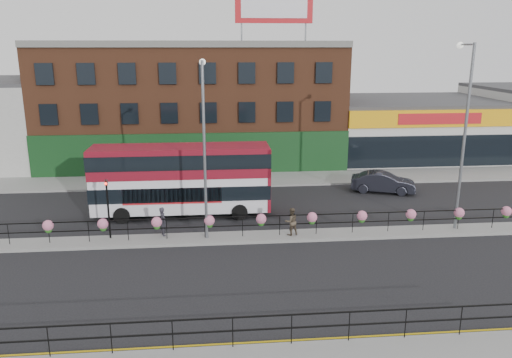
{
  "coord_description": "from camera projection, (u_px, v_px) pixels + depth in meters",
  "views": [
    {
      "loc": [
        -2.59,
        -24.95,
        10.0
      ],
      "look_at": [
        0.0,
        3.0,
        2.5
      ],
      "focal_mm": 35.0,
      "sensor_mm": 36.0,
      "label": 1
    }
  ],
  "objects": [
    {
      "name": "pedestrian_b",
      "position": [
        291.0,
        221.0,
        26.69
      ],
      "size": [
        1.08,
        1.01,
        1.53
      ],
      "primitive_type": "imported",
      "rotation": [
        0.0,
        0.0,
        3.45
      ],
      "color": "#4A3E30",
      "rests_on": "median"
    },
    {
      "name": "ground",
      "position": [
        261.0,
        238.0,
        26.81
      ],
      "size": [
        120.0,
        120.0,
        0.0
      ],
      "primitive_type": "plane",
      "color": "black",
      "rests_on": "ground"
    },
    {
      "name": "car",
      "position": [
        383.0,
        182.0,
        35.06
      ],
      "size": [
        4.23,
        5.34,
        1.45
      ],
      "primitive_type": "imported",
      "rotation": [
        0.0,
        0.0,
        1.24
      ],
      "color": "#21222B",
      "rests_on": "ground"
    },
    {
      "name": "median_railing",
      "position": [
        261.0,
        220.0,
        26.54
      ],
      "size": [
        30.04,
        0.56,
        1.23
      ],
      "color": "black",
      "rests_on": "median"
    },
    {
      "name": "lamp_column_east",
      "position": [
        464.0,
        121.0,
        26.61
      ],
      "size": [
        0.36,
        1.77,
        10.06
      ],
      "color": "slate",
      "rests_on": "median"
    },
    {
      "name": "brick_building",
      "position": [
        194.0,
        103.0,
        44.34
      ],
      "size": [
        25.0,
        12.21,
        10.3
      ],
      "color": "brown",
      "rests_on": "ground"
    },
    {
      "name": "median",
      "position": [
        261.0,
        237.0,
        26.79
      ],
      "size": [
        60.0,
        1.6,
        0.15
      ],
      "primitive_type": "cube",
      "color": "gray",
      "rests_on": "ground"
    },
    {
      "name": "pedestrian_a",
      "position": [
        163.0,
        221.0,
        26.64
      ],
      "size": [
        0.82,
        0.75,
        1.57
      ],
      "primitive_type": "imported",
      "rotation": [
        0.0,
        0.0,
        1.93
      ],
      "color": "#2C2B34",
      "rests_on": "median"
    },
    {
      "name": "supermarket",
      "position": [
        409.0,
        127.0,
        46.7
      ],
      "size": [
        15.0,
        12.25,
        5.3
      ],
      "color": "silver",
      "rests_on": "ground"
    },
    {
      "name": "south_railing",
      "position": [
        233.0,
        325.0,
        16.67
      ],
      "size": [
        20.04,
        0.05,
        1.12
      ],
      "color": "black",
      "rests_on": "south_pavement"
    },
    {
      "name": "yellow_line_outer",
      "position": [
        290.0,
        343.0,
        17.31
      ],
      "size": [
        60.0,
        0.1,
        0.01
      ],
      "primitive_type": "cube",
      "color": "gold",
      "rests_on": "ground"
    },
    {
      "name": "billboard",
      "position": [
        274.0,
        3.0,
        38.05
      ],
      "size": [
        6.0,
        0.29,
        4.4
      ],
      "color": "red",
      "rests_on": "brick_building"
    },
    {
      "name": "double_decker_bus",
      "position": [
        182.0,
        173.0,
        29.84
      ],
      "size": [
        10.6,
        2.69,
        4.28
      ],
      "color": "silver",
      "rests_on": "ground"
    },
    {
      "name": "yellow_line_inner",
      "position": [
        289.0,
        341.0,
        17.48
      ],
      "size": [
        60.0,
        0.1,
        0.01
      ],
      "primitive_type": "cube",
      "color": "gold",
      "rests_on": "ground"
    },
    {
      "name": "north_pavement",
      "position": [
        245.0,
        179.0,
        38.34
      ],
      "size": [
        60.0,
        4.0,
        0.15
      ],
      "primitive_type": "cube",
      "color": "gray",
      "rests_on": "ground"
    },
    {
      "name": "traffic_light_median",
      "position": [
        107.0,
        196.0,
        25.84
      ],
      "size": [
        0.15,
        0.28,
        3.65
      ],
      "color": "black",
      "rests_on": "median"
    },
    {
      "name": "lamp_column_west",
      "position": [
        204.0,
        135.0,
        25.29
      ],
      "size": [
        0.33,
        1.62,
        9.22
      ],
      "color": "slate",
      "rests_on": "median"
    }
  ]
}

